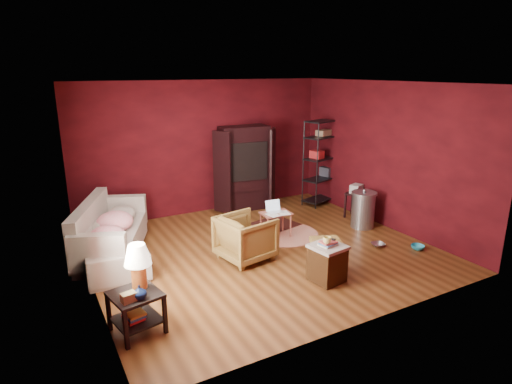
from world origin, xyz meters
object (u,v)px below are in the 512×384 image
Objects in this scene: side_table at (137,280)px; wire_shelving at (323,158)px; tv_armoire at (244,166)px; armchair at (246,236)px; laptop_desk at (276,215)px; hamper at (327,262)px; sofa at (110,233)px.

side_table is 5.83m from wire_shelving.
side_table is 0.58× the size of tv_armoire.
armchair is 1.13m from laptop_desk.
laptop_desk is (0.94, 0.62, 0.01)m from armchair.
hamper is (2.71, -0.12, -0.34)m from side_table.
sofa reaches higher than hamper.
sofa is at bearing 174.43° from laptop_desk.
tv_armoire is at bearing 147.04° from wire_shelving.
wire_shelving is at bearing -9.67° from tv_armoire.
sofa is at bearing 172.42° from wire_shelving.
sofa is 4.99m from wire_shelving.
tv_armoire is (0.52, 3.64, 0.66)m from hamper.
side_table is 1.59× the size of laptop_desk.
sofa is 2.91m from laptop_desk.
tv_armoire reaches higher than hamper.
sofa is at bearing 49.74° from armchair.
side_table reaches higher than hamper.
laptop_desk is at bearing 82.31° from hamper.
armchair is 0.44× the size of tv_armoire.
sofa is at bearing -150.97° from tv_armoire.
sofa is 2.23m from side_table.
side_table is at bearing 177.41° from hamper.
laptop_desk reaches higher than hamper.
hamper is (0.69, -1.25, -0.11)m from armchair.
hamper is at bearing -142.60° from wire_shelving.
side_table is at bearing -125.94° from tv_armoire.
side_table reaches higher than sofa.
tv_armoire is at bearing 47.47° from side_table.
laptop_desk is 0.35× the size of wire_shelving.
wire_shelving reaches higher than tv_armoire.
tv_armoire is (3.23, 3.52, 0.32)m from side_table.
wire_shelving is at bearing 31.13° from side_table.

